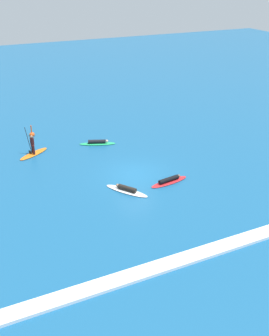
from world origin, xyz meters
TOP-DOWN VIEW (x-y plane):
  - ground_plane at (0.00, 0.00)m, footprint 120.00×120.00m
  - surfer_on_red_board at (1.71, -2.15)m, footprint 3.08×1.12m
  - surfer_on_white_board at (-1.52, -2.05)m, footprint 2.43×2.99m
  - surfer_on_green_board at (-0.65, 6.25)m, footprint 3.13×1.74m
  - surfer_on_orange_board at (-6.08, 6.48)m, footprint 2.80×2.15m
  - marker_buoy at (-5.42, 10.47)m, footprint 0.47×0.47m
  - wave_crest at (0.00, -9.63)m, footprint 23.68×0.90m

SIDE VIEW (x-z plane):
  - ground_plane at x=0.00m, z-range 0.00..0.00m
  - wave_crest at x=0.00m, z-range 0.00..0.18m
  - surfer_on_white_board at x=-1.52m, z-range -0.07..0.35m
  - surfer_on_green_board at x=-0.65m, z-range -0.07..0.35m
  - surfer_on_red_board at x=1.71m, z-range -0.06..0.35m
  - marker_buoy at x=-5.42m, z-range -0.41..0.72m
  - surfer_on_orange_board at x=-6.08m, z-range -0.79..1.52m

